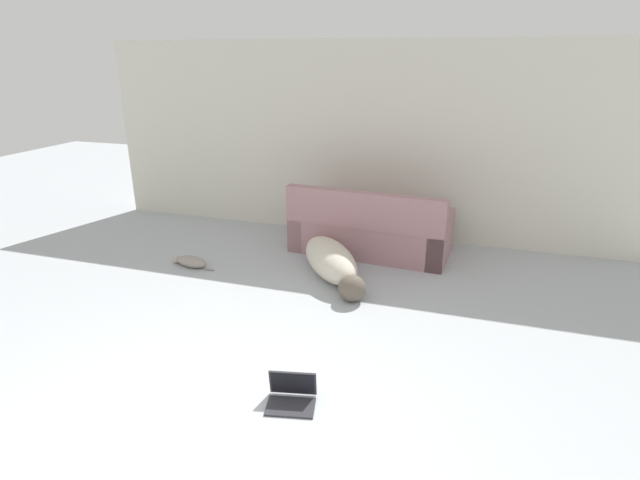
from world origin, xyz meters
TOP-DOWN VIEW (x-y plane):
  - ground_plane at (0.00, 0.00)m, footprint 20.00×20.00m
  - wall_back at (0.00, 4.62)m, footprint 7.60×0.06m
  - couch at (0.31, 3.94)m, footprint 2.05×1.05m
  - dog at (0.07, 3.00)m, footprint 1.14×1.47m
  - cat at (-1.67, 2.79)m, footprint 0.61×0.24m
  - laptop_open at (0.41, 0.80)m, footprint 0.40×0.34m

SIDE VIEW (x-z plane):
  - ground_plane at x=0.00m, z-range 0.00..0.00m
  - cat at x=-1.67m, z-range 0.00..0.13m
  - laptop_open at x=0.41m, z-range -0.04..0.19m
  - dog at x=0.07m, z-range -0.01..0.40m
  - couch at x=0.31m, z-range -0.16..0.72m
  - wall_back at x=0.00m, z-range 0.00..2.62m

